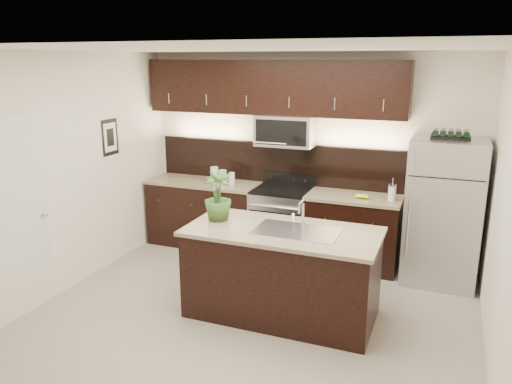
# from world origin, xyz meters

# --- Properties ---
(ground) EXTENTS (4.50, 4.50, 0.00)m
(ground) POSITION_xyz_m (0.00, 0.00, 0.00)
(ground) COLOR gray
(ground) RESTS_ON ground
(room_walls) EXTENTS (4.52, 4.02, 2.71)m
(room_walls) POSITION_xyz_m (-0.11, -0.04, 1.70)
(room_walls) COLOR silver
(room_walls) RESTS_ON ground
(counter_run) EXTENTS (3.51, 0.65, 0.94)m
(counter_run) POSITION_xyz_m (-0.46, 1.69, 0.47)
(counter_run) COLOR black
(counter_run) RESTS_ON ground
(upper_fixtures) EXTENTS (3.49, 0.40, 1.66)m
(upper_fixtures) POSITION_xyz_m (-0.43, 1.84, 2.14)
(upper_fixtures) COLOR black
(upper_fixtures) RESTS_ON counter_run
(island) EXTENTS (1.96, 0.96, 0.94)m
(island) POSITION_xyz_m (0.28, 0.13, 0.47)
(island) COLOR black
(island) RESTS_ON ground
(sink_faucet) EXTENTS (0.84, 0.50, 0.28)m
(sink_faucet) POSITION_xyz_m (0.43, 0.14, 0.96)
(sink_faucet) COLOR silver
(sink_faucet) RESTS_ON island
(refrigerator) EXTENTS (0.84, 0.75, 1.73)m
(refrigerator) POSITION_xyz_m (1.77, 1.63, 0.87)
(refrigerator) COLOR #B2B2B7
(refrigerator) RESTS_ON ground
(wine_rack) EXTENTS (0.43, 0.26, 0.10)m
(wine_rack) POSITION_xyz_m (1.77, 1.63, 1.78)
(wine_rack) COLOR black
(wine_rack) RESTS_ON refrigerator
(plant) EXTENTS (0.35, 0.35, 0.53)m
(plant) POSITION_xyz_m (-0.47, 0.19, 1.21)
(plant) COLOR #2F5120
(plant) RESTS_ON island
(canisters) EXTENTS (0.34, 0.13, 0.23)m
(canisters) POSITION_xyz_m (-1.13, 1.65, 1.04)
(canisters) COLOR silver
(canisters) RESTS_ON counter_run
(french_press) EXTENTS (0.10, 0.10, 0.27)m
(french_press) POSITION_xyz_m (1.17, 1.64, 1.04)
(french_press) COLOR silver
(french_press) RESTS_ON counter_run
(bananas) EXTENTS (0.19, 0.15, 0.06)m
(bananas) POSITION_xyz_m (0.77, 1.61, 0.97)
(bananas) COLOR gold
(bananas) RESTS_ON counter_run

